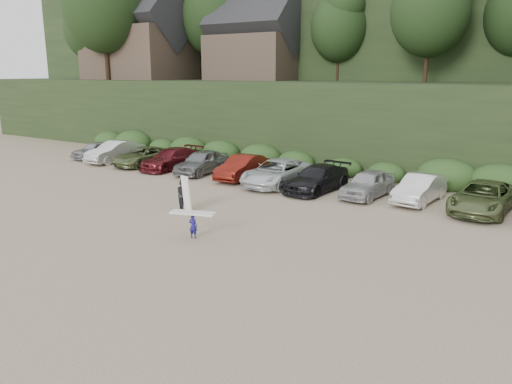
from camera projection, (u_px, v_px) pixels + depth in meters
The scene contains 5 objects.
ground at pixel (185, 228), 22.17m from camera, with size 120.00×120.00×0.00m, color tan.
hillside_backdrop at pixel (422, 25), 48.87m from camera, with size 90.00×41.50×28.00m.
parked_cars at pixel (284, 173), 30.43m from camera, with size 36.46×5.96×1.60m.
child_surfer at pixel (193, 220), 20.71m from camera, with size 1.96×1.10×1.13m.
adult_surfer at pixel (183, 194), 25.04m from camera, with size 1.23×0.92×1.83m.
Camera 1 is at (14.26, -15.96, 6.79)m, focal length 35.00 mm.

